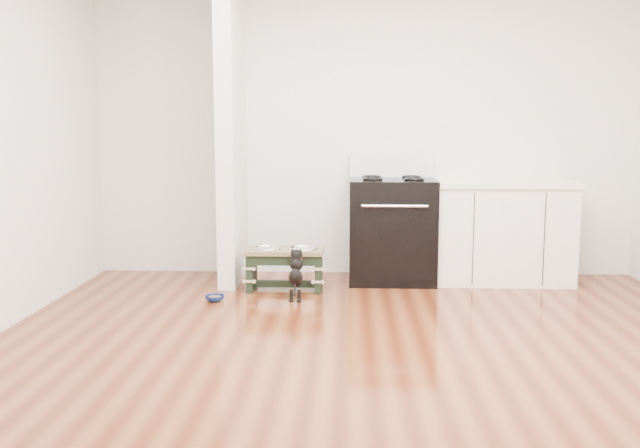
% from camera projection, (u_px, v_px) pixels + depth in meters
% --- Properties ---
extents(ground, '(5.00, 5.00, 0.00)m').
position_uv_depth(ground, '(370.00, 357.00, 4.33)').
color(ground, '#4E1F0E').
rests_on(ground, ground).
extents(room_shell, '(5.00, 5.00, 5.00)m').
position_uv_depth(room_shell, '(373.00, 87.00, 4.11)').
color(room_shell, silver).
rests_on(room_shell, ground).
extents(partition_wall, '(0.15, 0.80, 2.70)m').
position_uv_depth(partition_wall, '(231.00, 130.00, 6.27)').
color(partition_wall, silver).
rests_on(partition_wall, ground).
extents(oven_range, '(0.76, 0.69, 1.14)m').
position_uv_depth(oven_range, '(392.00, 228.00, 6.39)').
color(oven_range, black).
rests_on(oven_range, ground).
extents(cabinet_run, '(1.24, 0.64, 0.91)m').
position_uv_depth(cabinet_run, '(501.00, 231.00, 6.37)').
color(cabinet_run, white).
rests_on(cabinet_run, ground).
extents(dog_feeder, '(0.65, 0.35, 0.37)m').
position_uv_depth(dog_feeder, '(285.00, 261.00, 6.05)').
color(dog_feeder, black).
rests_on(dog_feeder, ground).
extents(puppy, '(0.11, 0.34, 0.40)m').
position_uv_depth(puppy, '(296.00, 272.00, 5.75)').
color(puppy, black).
rests_on(puppy, ground).
extents(floor_bowl, '(0.18, 0.18, 0.05)m').
position_uv_depth(floor_bowl, '(215.00, 298.00, 5.70)').
color(floor_bowl, navy).
rests_on(floor_bowl, ground).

